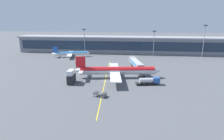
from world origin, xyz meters
The scene contains 13 objects.
ground_plane centered at (0.00, 0.00, 0.00)m, with size 700.00×700.00×0.00m, color #515459.
apron_lead_in_line centered at (-0.52, 2.00, 0.00)m, with size 0.30×80.00×0.01m, color yellow.
terminal_building centered at (5.81, 78.94, 7.09)m, with size 190.82×17.91×14.15m.
main_airliner centered at (4.87, 4.78, 3.77)m, with size 44.43×35.60×10.98m.
jet_bridge centered at (13.97, 18.93, 4.80)m, with size 8.53×23.76×6.47m.
fuel_tanker centered at (20.28, -3.91, 1.75)m, with size 11.08×4.67×3.25m.
catering_lift centered at (-15.21, -6.03, 3.07)m, with size 2.80×6.91×6.30m.
baggage_cart_0 centered at (-0.88, -19.63, 0.78)m, with size 2.18×2.95×1.48m.
baggage_cart_1 centered at (2.21, -20.44, 0.78)m, with size 2.18×2.95×1.48m.
commuter_jet_far centered at (-36.01, 55.26, 2.82)m, with size 29.78×23.92×8.12m.
apron_light_mast_0 centered at (-28.06, 66.98, 12.46)m, with size 2.80×0.50×21.04m.
apron_light_mast_1 centered at (28.06, 66.98, 11.91)m, with size 2.80×0.50×19.98m.
apron_light_mast_2 centered at (65.48, 66.98, 14.26)m, with size 2.80×0.50×24.51m.
Camera 1 is at (13.51, -86.69, 28.63)m, focal length 30.55 mm.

